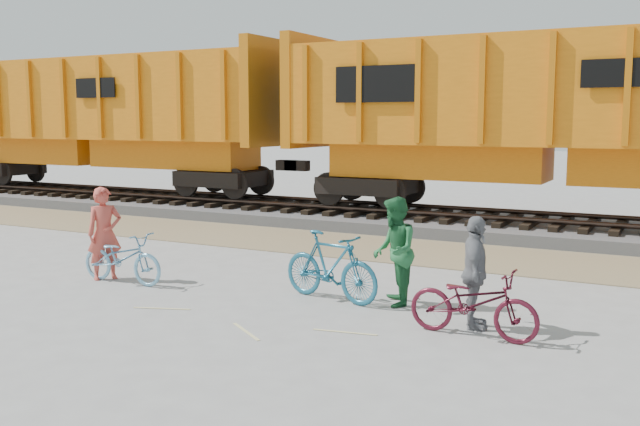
% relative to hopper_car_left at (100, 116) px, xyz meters
% --- Properties ---
extents(ground, '(120.00, 120.00, 0.00)m').
position_rel_hopper_car_left_xyz_m(ground, '(11.85, -9.00, -3.01)').
color(ground, '#9E9E99').
rests_on(ground, ground).
extents(gravel_strip, '(120.00, 3.00, 0.02)m').
position_rel_hopper_car_left_xyz_m(gravel_strip, '(11.85, -3.50, -3.00)').
color(gravel_strip, '#8D7658').
rests_on(gravel_strip, ground).
extents(ballast_bed, '(120.00, 4.00, 0.30)m').
position_rel_hopper_car_left_xyz_m(ballast_bed, '(11.85, 0.00, -2.86)').
color(ballast_bed, slate).
rests_on(ballast_bed, ground).
extents(track, '(120.00, 2.60, 0.24)m').
position_rel_hopper_car_left_xyz_m(track, '(11.85, 0.00, -2.53)').
color(track, black).
rests_on(track, ballast_bed).
extents(hopper_car_left, '(14.00, 3.13, 4.65)m').
position_rel_hopper_car_left_xyz_m(hopper_car_left, '(0.00, 0.00, 0.00)').
color(hopper_car_left, black).
rests_on(hopper_car_left, track).
extents(hopper_car_center, '(14.00, 3.13, 4.65)m').
position_rel_hopper_car_left_xyz_m(hopper_car_center, '(15.00, 0.00, 0.00)').
color(hopper_car_center, black).
rests_on(hopper_car_center, track).
extents(bicycle_blue, '(1.73, 0.61, 0.90)m').
position_rel_hopper_car_left_xyz_m(bicycle_blue, '(9.10, -8.76, -2.55)').
color(bicycle_blue, '#72B0D3').
rests_on(bicycle_blue, ground).
extents(bicycle_teal, '(1.90, 0.89, 1.10)m').
position_rel_hopper_car_left_xyz_m(bicycle_teal, '(12.89, -8.13, -2.45)').
color(bicycle_teal, '#1D5F79').
rests_on(bicycle_teal, ground).
extents(bicycle_maroon, '(1.79, 0.71, 0.92)m').
position_rel_hopper_car_left_xyz_m(bicycle_maroon, '(15.43, -8.98, -2.54)').
color(bicycle_maroon, '#4F1321').
rests_on(bicycle_maroon, ground).
extents(person_solo, '(0.67, 0.73, 1.67)m').
position_rel_hopper_car_left_xyz_m(person_solo, '(8.60, -8.66, -2.17)').
color(person_solo, '#C4483B').
rests_on(person_solo, ground).
extents(person_man, '(0.93, 1.02, 1.69)m').
position_rel_hopper_car_left_xyz_m(person_man, '(13.89, -7.93, -2.16)').
color(person_man, '#226837').
rests_on(person_man, ground).
extents(person_woman, '(0.64, 0.99, 1.56)m').
position_rel_hopper_car_left_xyz_m(person_woman, '(15.33, -8.58, -2.23)').
color(person_woman, slate).
rests_on(person_woman, ground).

